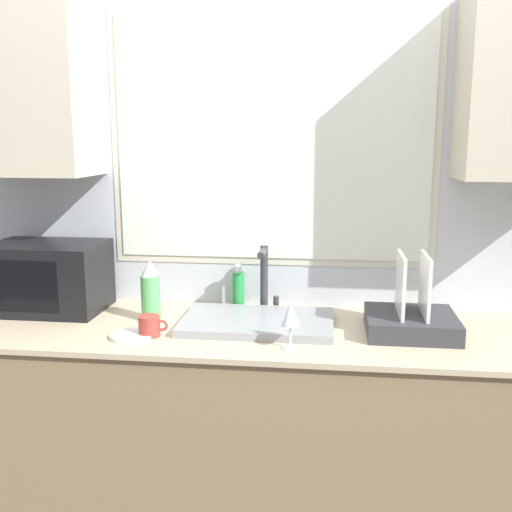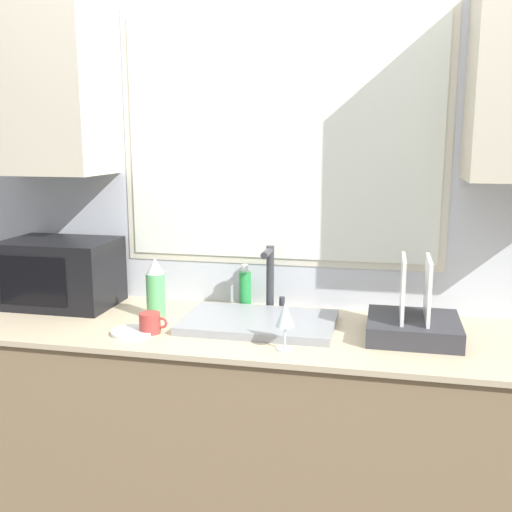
{
  "view_description": "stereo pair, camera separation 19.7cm",
  "coord_description": "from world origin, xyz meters",
  "px_view_note": "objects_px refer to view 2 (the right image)",
  "views": [
    {
      "loc": [
        0.24,
        -1.81,
        1.63
      ],
      "look_at": [
        -0.02,
        0.29,
        1.21
      ],
      "focal_mm": 42.0,
      "sensor_mm": 36.0,
      "label": 1
    },
    {
      "loc": [
        0.44,
        -1.77,
        1.63
      ],
      "look_at": [
        -0.02,
        0.29,
        1.21
      ],
      "focal_mm": 42.0,
      "sensor_mm": 36.0,
      "label": 2
    }
  ],
  "objects_px": {
    "microwave": "(61,273)",
    "wine_glass": "(285,316)",
    "mug_near_sink": "(150,323)",
    "spray_bottle": "(156,289)",
    "faucet": "(270,275)",
    "dish_rack": "(413,322)",
    "soap_bottle": "(245,289)"
  },
  "relations": [
    {
      "from": "faucet",
      "to": "soap_bottle",
      "type": "xyz_separation_m",
      "value": [
        -0.11,
        0.02,
        -0.07
      ]
    },
    {
      "from": "spray_bottle",
      "to": "wine_glass",
      "type": "bearing_deg",
      "value": -24.28
    },
    {
      "from": "spray_bottle",
      "to": "dish_rack",
      "type": "bearing_deg",
      "value": -1.91
    },
    {
      "from": "dish_rack",
      "to": "soap_bottle",
      "type": "bearing_deg",
      "value": 160.76
    },
    {
      "from": "microwave",
      "to": "mug_near_sink",
      "type": "xyz_separation_m",
      "value": [
        0.51,
        -0.27,
        -0.1
      ]
    },
    {
      "from": "faucet",
      "to": "mug_near_sink",
      "type": "bearing_deg",
      "value": -135.78
    },
    {
      "from": "spray_bottle",
      "to": "mug_near_sink",
      "type": "relative_size",
      "value": 2.24
    },
    {
      "from": "faucet",
      "to": "dish_rack",
      "type": "height_order",
      "value": "dish_rack"
    },
    {
      "from": "faucet",
      "to": "microwave",
      "type": "bearing_deg",
      "value": -174.02
    },
    {
      "from": "microwave",
      "to": "dish_rack",
      "type": "bearing_deg",
      "value": -4.65
    },
    {
      "from": "faucet",
      "to": "wine_glass",
      "type": "xyz_separation_m",
      "value": [
        0.13,
        -0.43,
        -0.04
      ]
    },
    {
      "from": "faucet",
      "to": "microwave",
      "type": "distance_m",
      "value": 0.89
    },
    {
      "from": "soap_bottle",
      "to": "wine_glass",
      "type": "bearing_deg",
      "value": -61.49
    },
    {
      "from": "faucet",
      "to": "dish_rack",
      "type": "relative_size",
      "value": 0.84
    },
    {
      "from": "dish_rack",
      "to": "microwave",
      "type": "bearing_deg",
      "value": 175.35
    },
    {
      "from": "dish_rack",
      "to": "wine_glass",
      "type": "relative_size",
      "value": 1.94
    },
    {
      "from": "mug_near_sink",
      "to": "wine_glass",
      "type": "bearing_deg",
      "value": -7.4
    },
    {
      "from": "faucet",
      "to": "spray_bottle",
      "type": "xyz_separation_m",
      "value": [
        -0.42,
        -0.18,
        -0.04
      ]
    },
    {
      "from": "faucet",
      "to": "mug_near_sink",
      "type": "relative_size",
      "value": 2.53
    },
    {
      "from": "microwave",
      "to": "spray_bottle",
      "type": "xyz_separation_m",
      "value": [
        0.46,
        -0.08,
        -0.02
      ]
    },
    {
      "from": "spray_bottle",
      "to": "wine_glass",
      "type": "xyz_separation_m",
      "value": [
        0.56,
        -0.25,
        0.0
      ]
    },
    {
      "from": "soap_bottle",
      "to": "faucet",
      "type": "bearing_deg",
      "value": -12.15
    },
    {
      "from": "soap_bottle",
      "to": "wine_glass",
      "type": "height_order",
      "value": "soap_bottle"
    },
    {
      "from": "soap_bottle",
      "to": "wine_glass",
      "type": "distance_m",
      "value": 0.52
    },
    {
      "from": "microwave",
      "to": "dish_rack",
      "type": "distance_m",
      "value": 1.45
    },
    {
      "from": "wine_glass",
      "to": "mug_near_sink",
      "type": "bearing_deg",
      "value": 172.6
    },
    {
      "from": "microwave",
      "to": "soap_bottle",
      "type": "xyz_separation_m",
      "value": [
        0.77,
        0.12,
        -0.06
      ]
    },
    {
      "from": "faucet",
      "to": "wine_glass",
      "type": "distance_m",
      "value": 0.45
    },
    {
      "from": "mug_near_sink",
      "to": "wine_glass",
      "type": "distance_m",
      "value": 0.52
    },
    {
      "from": "microwave",
      "to": "wine_glass",
      "type": "relative_size",
      "value": 2.74
    },
    {
      "from": "dish_rack",
      "to": "spray_bottle",
      "type": "distance_m",
      "value": 0.99
    },
    {
      "from": "faucet",
      "to": "microwave",
      "type": "xyz_separation_m",
      "value": [
        -0.88,
        -0.09,
        -0.01
      ]
    }
  ]
}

